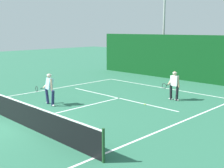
{
  "coord_description": "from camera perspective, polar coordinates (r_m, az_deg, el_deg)",
  "views": [
    {
      "loc": [
        11.27,
        -5.56,
        3.92
      ],
      "look_at": [
        0.35,
        5.43,
        1.0
      ],
      "focal_mm": 46.52,
      "sensor_mm": 36.0,
      "label": 1
    }
  ],
  "objects": [
    {
      "name": "ground_plane",
      "position": [
        13.16,
        -18.18,
        -7.2
      ],
      "size": [
        80.0,
        80.0,
        0.0
      ],
      "primitive_type": "plane",
      "color": "#2A664B"
    },
    {
      "name": "court_line_baseline_far",
      "position": [
        20.12,
        9.81,
        -0.71
      ],
      "size": [
        9.91,
        0.1,
        0.01
      ],
      "primitive_type": "cube",
      "color": "white",
      "rests_on": "ground_plane"
    },
    {
      "name": "court_line_sideline_right",
      "position": [
        9.28,
        -3.57,
        -14.31
      ],
      "size": [
        0.1,
        21.28,
        0.01
      ],
      "primitive_type": "cube",
      "color": "white",
      "rests_on": "ground_plane"
    },
    {
      "name": "court_line_service",
      "position": [
        16.84,
        1.31,
        -2.78
      ],
      "size": [
        8.08,
        0.1,
        0.01
      ],
      "primitive_type": "cube",
      "color": "white",
      "rests_on": "ground_plane"
    },
    {
      "name": "court_line_centre",
      "position": [
        14.8,
        -7.08,
        -4.75
      ],
      "size": [
        0.1,
        6.4,
        0.01
      ],
      "primitive_type": "cube",
      "color": "white",
      "rests_on": "ground_plane"
    },
    {
      "name": "tennis_net",
      "position": [
        13.02,
        -18.31,
        -5.03
      ],
      "size": [
        10.86,
        0.09,
        1.07
      ],
      "color": "#1E4723",
      "rests_on": "ground_plane"
    },
    {
      "name": "player_near",
      "position": [
        15.51,
        -12.21,
        -0.72
      ],
      "size": [
        1.02,
        0.89,
        1.67
      ],
      "rotation": [
        0.0,
        0.0,
        2.99
      ],
      "color": "#1E234C",
      "rests_on": "ground_plane"
    },
    {
      "name": "player_far",
      "position": [
        16.54,
        12.11,
        -0.08
      ],
      "size": [
        0.74,
        0.89,
        1.64
      ],
      "rotation": [
        0.0,
        0.0,
        3.19
      ],
      "color": "black",
      "rests_on": "ground_plane"
    },
    {
      "name": "tennis_ball",
      "position": [
        15.42,
        6.51,
        -3.99
      ],
      "size": [
        0.07,
        0.07,
        0.07
      ],
      "primitive_type": "sphere",
      "color": "#D1E033",
      "rests_on": "ground_plane"
    },
    {
      "name": "back_fence_windscreen",
      "position": [
        22.91,
        15.21,
        4.89
      ],
      "size": [
        18.25,
        0.12,
        3.52
      ],
      "primitive_type": "cube",
      "color": "#0B3E16",
      "rests_on": "ground_plane"
    },
    {
      "name": "light_pole",
      "position": [
        25.76,
        10.19,
        12.08
      ],
      "size": [
        0.55,
        0.44,
        7.56
      ],
      "color": "#9EA39E",
      "rests_on": "ground_plane"
    }
  ]
}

